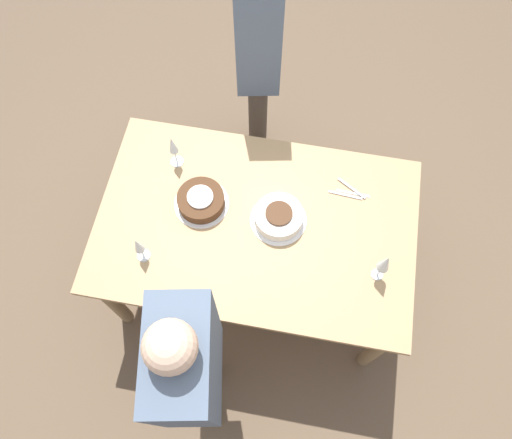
{
  "coord_description": "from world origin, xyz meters",
  "views": [
    {
      "loc": [
        -0.17,
        0.95,
        2.94
      ],
      "look_at": [
        0.0,
        0.0,
        0.78
      ],
      "focal_mm": 35.0,
      "sensor_mm": 36.0,
      "label": 1
    }
  ],
  "objects_px": {
    "wine_glass_near": "(138,246)",
    "wine_glass_extra": "(385,263)",
    "cake_front_chocolate": "(201,201)",
    "wine_glass_far": "(173,147)",
    "cake_center_white": "(279,217)",
    "person_watching": "(191,371)",
    "person_cutting": "(258,40)"
  },
  "relations": [
    {
      "from": "cake_center_white",
      "to": "wine_glass_far",
      "type": "xyz_separation_m",
      "value": [
        0.56,
        -0.23,
        0.11
      ]
    },
    {
      "from": "cake_front_chocolate",
      "to": "wine_glass_near",
      "type": "distance_m",
      "value": 0.39
    },
    {
      "from": "cake_front_chocolate",
      "to": "wine_glass_far",
      "type": "relative_size",
      "value": 1.24
    },
    {
      "from": "person_watching",
      "to": "wine_glass_extra",
      "type": "bearing_deg",
      "value": -61.72
    },
    {
      "from": "wine_glass_far",
      "to": "person_cutting",
      "type": "bearing_deg",
      "value": -116.28
    },
    {
      "from": "wine_glass_far",
      "to": "wine_glass_extra",
      "type": "distance_m",
      "value": 1.14
    },
    {
      "from": "cake_front_chocolate",
      "to": "wine_glass_extra",
      "type": "relative_size",
      "value": 1.17
    },
    {
      "from": "wine_glass_near",
      "to": "wine_glass_extra",
      "type": "xyz_separation_m",
      "value": [
        -1.09,
        -0.1,
        0.04
      ]
    },
    {
      "from": "wine_glass_far",
      "to": "person_cutting",
      "type": "distance_m",
      "value": 0.71
    },
    {
      "from": "wine_glass_near",
      "to": "cake_front_chocolate",
      "type": "bearing_deg",
      "value": -123.52
    },
    {
      "from": "wine_glass_extra",
      "to": "cake_center_white",
      "type": "bearing_deg",
      "value": -21.21
    },
    {
      "from": "cake_front_chocolate",
      "to": "person_cutting",
      "type": "relative_size",
      "value": 0.16
    },
    {
      "from": "wine_glass_far",
      "to": "wine_glass_extra",
      "type": "relative_size",
      "value": 0.94
    },
    {
      "from": "cake_center_white",
      "to": "wine_glass_far",
      "type": "distance_m",
      "value": 0.62
    },
    {
      "from": "cake_front_chocolate",
      "to": "wine_glass_far",
      "type": "bearing_deg",
      "value": -50.02
    },
    {
      "from": "wine_glass_extra",
      "to": "cake_front_chocolate",
      "type": "bearing_deg",
      "value": -13.48
    },
    {
      "from": "wine_glass_near",
      "to": "person_watching",
      "type": "relative_size",
      "value": 0.12
    },
    {
      "from": "person_watching",
      "to": "wine_glass_near",
      "type": "bearing_deg",
      "value": 25.83
    },
    {
      "from": "wine_glass_far",
      "to": "wine_glass_near",
      "type": "bearing_deg",
      "value": 86.68
    },
    {
      "from": "cake_center_white",
      "to": "wine_glass_extra",
      "type": "height_order",
      "value": "wine_glass_extra"
    },
    {
      "from": "wine_glass_near",
      "to": "wine_glass_far",
      "type": "xyz_separation_m",
      "value": [
        -0.03,
        -0.53,
        0.02
      ]
    },
    {
      "from": "wine_glass_far",
      "to": "wine_glass_extra",
      "type": "bearing_deg",
      "value": 158.24
    },
    {
      "from": "wine_glass_far",
      "to": "person_cutting",
      "type": "relative_size",
      "value": 0.13
    },
    {
      "from": "cake_center_white",
      "to": "wine_glass_near",
      "type": "relative_size",
      "value": 1.44
    },
    {
      "from": "wine_glass_extra",
      "to": "person_watching",
      "type": "xyz_separation_m",
      "value": [
        0.72,
        0.59,
        0.03
      ]
    },
    {
      "from": "cake_center_white",
      "to": "person_cutting",
      "type": "height_order",
      "value": "person_cutting"
    },
    {
      "from": "cake_center_white",
      "to": "cake_front_chocolate",
      "type": "relative_size",
      "value": 1.02
    },
    {
      "from": "wine_glass_near",
      "to": "wine_glass_extra",
      "type": "distance_m",
      "value": 1.1
    },
    {
      "from": "cake_front_chocolate",
      "to": "wine_glass_far",
      "type": "height_order",
      "value": "wine_glass_far"
    },
    {
      "from": "cake_front_chocolate",
      "to": "person_watching",
      "type": "distance_m",
      "value": 0.84
    },
    {
      "from": "wine_glass_near",
      "to": "wine_glass_extra",
      "type": "bearing_deg",
      "value": -174.63
    },
    {
      "from": "cake_front_chocolate",
      "to": "wine_glass_far",
      "type": "xyz_separation_m",
      "value": [
        0.18,
        -0.21,
        0.11
      ]
    }
  ]
}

